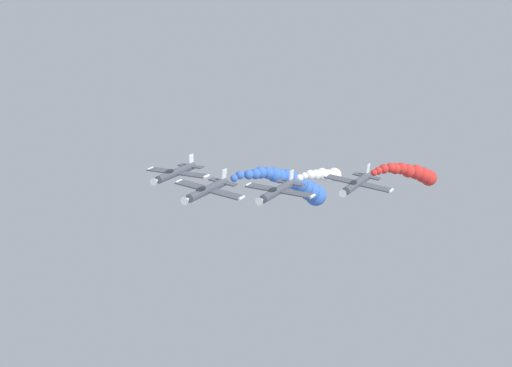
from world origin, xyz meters
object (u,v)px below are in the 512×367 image
Objects in this scene: airplane_left_inner at (278,191)px; airplane_right_inner at (175,173)px; airplane_lead at (207,190)px; airplane_left_outer at (357,183)px.

airplane_left_inner is 1.00× the size of airplane_right_inner.
airplane_lead is 1.00× the size of airplane_right_inner.
airplane_left_outer is (-15.06, -13.98, -0.74)m from airplane_lead.
airplane_right_inner is 1.00× the size of airplane_left_outer.
airplane_left_outer is (-24.21, -6.89, -0.34)m from airplane_right_inner.
airplane_lead is at bearing 42.87° from airplane_left_outer.
airplane_lead is 1.00× the size of airplane_left_inner.
airplane_right_inner is at bearing -37.75° from airplane_lead.
airplane_right_inner is (9.16, -7.09, -0.40)m from airplane_lead.
airplane_left_outer is at bearing -137.13° from airplane_lead.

